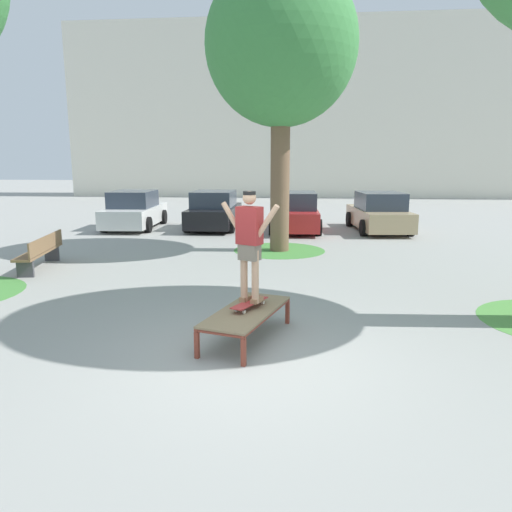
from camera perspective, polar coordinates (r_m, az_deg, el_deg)
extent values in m
plane|color=#999993|center=(6.80, -0.60, -11.95)|extent=(120.00, 120.00, 0.00)
cube|color=silver|center=(38.09, 10.52, 16.53)|extent=(41.35, 4.00, 12.62)
cube|color=brown|center=(8.32, -0.84, -6.17)|extent=(0.07, 0.07, 0.38)
cube|color=brown|center=(8.09, 3.76, -6.71)|extent=(0.07, 0.07, 0.38)
cube|color=brown|center=(6.76, -7.03, -10.45)|extent=(0.07, 0.07, 0.38)
cube|color=brown|center=(6.47, -1.49, -11.39)|extent=(0.07, 0.07, 0.38)
cylinder|color=brown|center=(7.46, -3.62, -6.54)|extent=(0.59, 1.84, 0.05)
cylinder|color=brown|center=(7.19, 1.45, -7.19)|extent=(0.59, 1.84, 0.05)
cylinder|color=brown|center=(8.13, 1.43, -5.00)|extent=(0.74, 0.26, 0.05)
cylinder|color=brown|center=(6.53, -4.35, -9.17)|extent=(0.74, 0.26, 0.05)
cube|color=#847051|center=(7.31, -1.13, -6.57)|extent=(1.27, 2.04, 0.03)
cube|color=#B23333|center=(7.38, -0.76, -5.57)|extent=(0.53, 0.81, 0.02)
cylinder|color=silver|center=(7.67, -0.12, -5.37)|extent=(0.05, 0.06, 0.06)
cylinder|color=silver|center=(7.59, 0.85, -5.53)|extent=(0.05, 0.06, 0.06)
cylinder|color=silver|center=(7.21, -2.45, -6.45)|extent=(0.05, 0.06, 0.06)
cylinder|color=silver|center=(7.14, -1.44, -6.64)|extent=(0.05, 0.06, 0.06)
cylinder|color=tan|center=(7.33, -1.43, -2.32)|extent=(0.11, 0.11, 0.82)
cube|color=#99704C|center=(7.46, -1.21, -5.04)|extent=(0.19, 0.26, 0.07)
cylinder|color=tan|center=(7.22, -0.09, -2.51)|extent=(0.11, 0.11, 0.82)
cube|color=#99704C|center=(7.36, 0.11, -5.27)|extent=(0.19, 0.26, 0.07)
cube|color=#756B5B|center=(7.19, -0.78, 0.48)|extent=(0.36, 0.31, 0.24)
cube|color=maroon|center=(7.13, -0.78, 3.64)|extent=(0.42, 0.35, 0.56)
cylinder|color=tan|center=(7.28, -2.79, 4.40)|extent=(0.39, 0.24, 0.52)
cylinder|color=tan|center=(6.97, 1.31, 4.10)|extent=(0.39, 0.24, 0.52)
sphere|color=tan|center=(7.09, -0.79, 6.93)|extent=(0.20, 0.20, 0.20)
cylinder|color=black|center=(7.08, -0.79, 7.49)|extent=(0.19, 0.19, 0.05)
cylinder|color=brown|center=(14.40, 2.88, 8.63)|extent=(0.57, 0.57, 4.05)
ellipsoid|color=#3D8442|center=(14.73, 3.04, 23.77)|extent=(4.30, 4.30, 4.52)
cylinder|color=#47893D|center=(14.63, 2.80, 0.69)|extent=(2.77, 2.77, 0.01)
cube|color=silver|center=(20.14, -14.16, 4.72)|extent=(1.95, 4.29, 0.70)
cube|color=#2D3847|center=(19.94, -14.37, 6.58)|extent=(1.68, 2.19, 0.64)
cylinder|color=black|center=(21.65, -15.35, 4.53)|extent=(0.26, 0.61, 0.60)
cylinder|color=black|center=(21.21, -10.94, 4.60)|extent=(0.26, 0.61, 0.60)
cylinder|color=black|center=(19.20, -17.64, 3.59)|extent=(0.26, 0.61, 0.60)
cylinder|color=black|center=(18.70, -12.72, 3.65)|extent=(0.26, 0.61, 0.60)
cube|color=black|center=(19.52, -4.93, 4.82)|extent=(1.74, 4.22, 0.70)
cube|color=#2D3847|center=(19.31, -5.04, 6.75)|extent=(1.58, 2.12, 0.64)
cylinder|color=black|center=(20.97, -6.61, 4.65)|extent=(0.23, 0.60, 0.60)
cylinder|color=black|center=(20.70, -1.98, 4.64)|extent=(0.23, 0.60, 0.60)
cylinder|color=black|center=(18.45, -8.21, 3.72)|extent=(0.23, 0.60, 0.60)
cylinder|color=black|center=(18.14, -2.96, 3.69)|extent=(0.23, 0.60, 0.60)
cube|color=red|center=(18.84, 4.62, 4.59)|extent=(1.85, 4.26, 0.70)
cube|color=#2D3847|center=(18.63, 4.66, 6.59)|extent=(1.63, 2.15, 0.64)
cylinder|color=black|center=(20.16, 2.11, 4.46)|extent=(0.24, 0.61, 0.60)
cylinder|color=black|center=(20.20, 6.96, 4.39)|extent=(0.24, 0.61, 0.60)
cylinder|color=black|center=(17.58, 1.91, 3.46)|extent=(0.24, 0.61, 0.60)
cylinder|color=black|center=(17.62, 7.45, 3.39)|extent=(0.24, 0.61, 0.60)
cube|color=tan|center=(19.25, 14.32, 4.42)|extent=(2.11, 4.35, 0.70)
cube|color=#2D3847|center=(19.04, 14.53, 6.37)|extent=(1.76, 2.25, 0.64)
cylinder|color=black|center=(20.34, 11.06, 4.32)|extent=(0.28, 0.62, 0.60)
cylinder|color=black|center=(20.74, 15.68, 4.24)|extent=(0.28, 0.62, 0.60)
cylinder|color=black|center=(17.81, 12.67, 3.29)|extent=(0.28, 0.62, 0.60)
cylinder|color=black|center=(18.27, 17.88, 3.21)|extent=(0.28, 0.62, 0.60)
cube|color=brown|center=(13.27, -24.38, 0.47)|extent=(0.88, 2.44, 0.06)
cube|color=brown|center=(13.17, -23.64, 1.43)|extent=(0.49, 2.37, 0.36)
cube|color=#424247|center=(12.43, -25.72, -1.40)|extent=(0.38, 0.15, 0.40)
cube|color=#424247|center=(14.20, -23.07, 0.28)|extent=(0.38, 0.15, 0.40)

